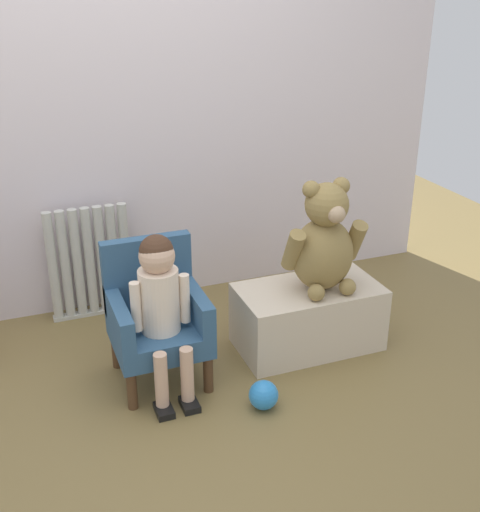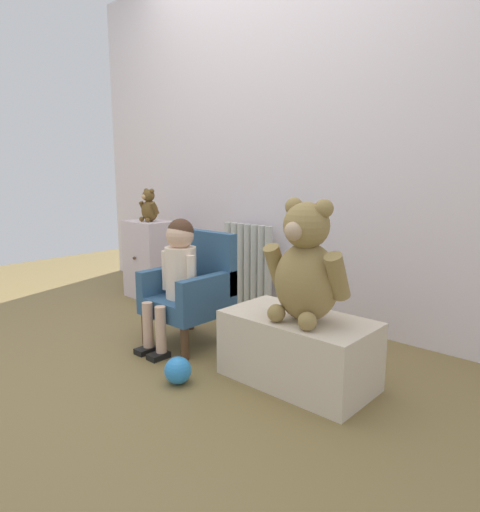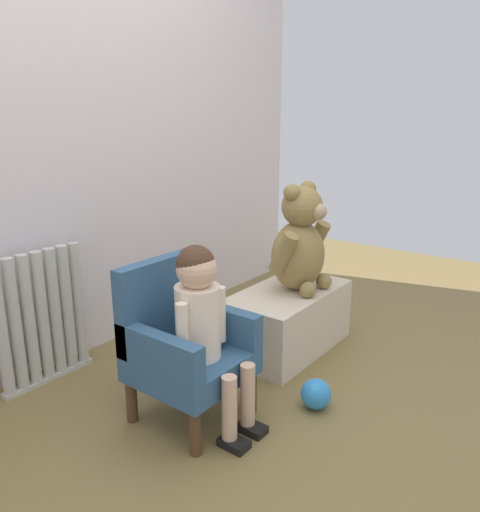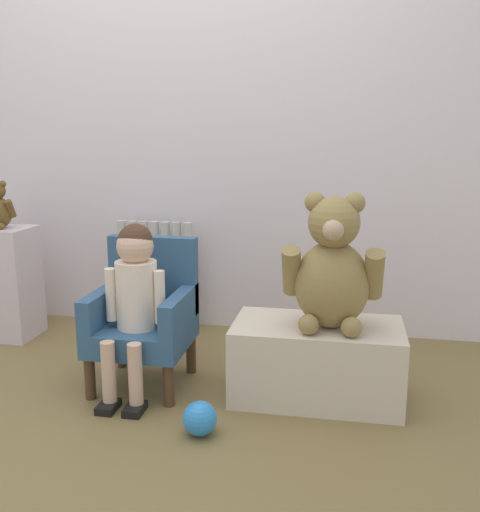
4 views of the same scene
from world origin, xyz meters
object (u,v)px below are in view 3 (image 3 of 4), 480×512
child_armchair (183,344)px  low_bench (288,319)px  radiator (43,318)px  toy_ball (316,394)px  child_figure (202,312)px  large_teddy_bear (300,244)px

child_armchair → low_bench: 0.75m
radiator → toy_ball: radiator is taller
radiator → child_figure: 0.81m
low_bench → toy_ball: bearing=-135.8°
radiator → large_teddy_bear: (0.97, -0.72, 0.25)m
child_armchair → low_bench: bearing=-1.8°
child_armchair → toy_ball: (0.35, -0.40, -0.24)m
toy_ball → large_teddy_bear: bearing=38.8°
low_bench → toy_ball: size_ratio=5.43×
radiator → large_teddy_bear: bearing=-36.5°
child_figure → toy_ball: (0.35, -0.30, -0.40)m
low_bench → toy_ball: low_bench is taller
radiator → large_teddy_bear: size_ratio=1.13×
low_bench → large_teddy_bear: size_ratio=1.27×
child_figure → low_bench: bearing=6.5°
radiator → child_figure: child_figure is taller
radiator → toy_ball: size_ratio=4.80×
child_armchair → large_teddy_bear: size_ratio=1.16×
radiator → toy_ball: (0.53, -1.07, -0.24)m
radiator → low_bench: bearing=-36.9°
low_bench → child_figure: bearing=-173.5°
large_teddy_bear → toy_ball: bearing=-141.2°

